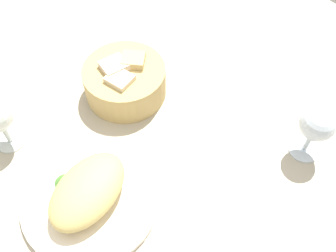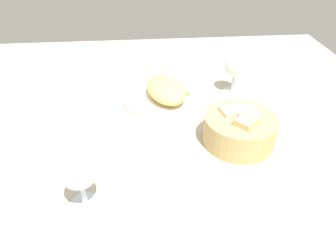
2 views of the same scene
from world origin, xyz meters
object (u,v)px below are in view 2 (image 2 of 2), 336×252
(wine_glass_near, at_px, (79,175))
(wine_glass_far, at_px, (235,67))
(plate, at_px, (166,100))
(bread_basket, at_px, (240,129))

(wine_glass_near, height_order, wine_glass_far, wine_glass_near)
(plate, height_order, wine_glass_near, wine_glass_near)
(plate, relative_size, wine_glass_near, 2.06)
(plate, height_order, wine_glass_far, wine_glass_far)
(plate, height_order, bread_basket, bread_basket)
(bread_basket, distance_m, wine_glass_near, 0.41)
(plate, distance_m, wine_glass_far, 0.24)
(wine_glass_near, relative_size, wine_glass_far, 1.01)
(bread_basket, relative_size, wine_glass_near, 1.44)
(bread_basket, distance_m, wine_glass_far, 0.27)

